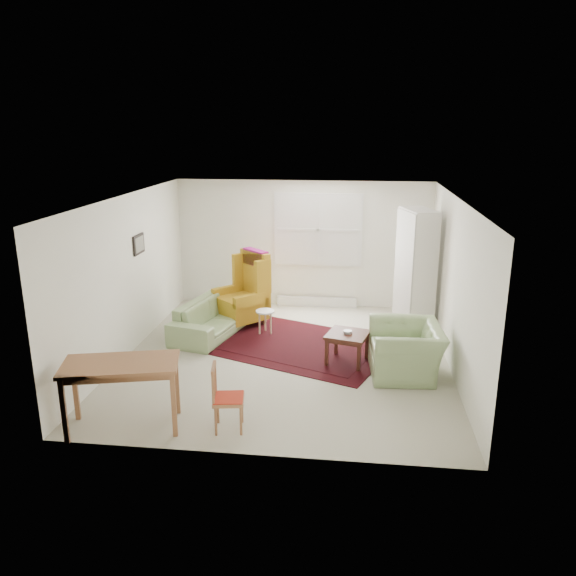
# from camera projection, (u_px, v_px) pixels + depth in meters

# --- Properties ---
(room) EXTENTS (5.04, 5.54, 2.51)m
(room) POSITION_uv_depth(u_px,v_px,m) (289.00, 277.00, 8.69)
(room) COLOR #BBB7A0
(room) RESTS_ON ground
(rug) EXTENTS (3.75, 3.11, 0.03)m
(rug) POSITION_uv_depth(u_px,v_px,m) (290.00, 343.00, 9.38)
(rug) COLOR black
(rug) RESTS_ON ground
(sofa) EXTENTS (1.27, 2.17, 0.82)m
(sofa) POSITION_uv_depth(u_px,v_px,m) (216.00, 309.00, 9.83)
(sofa) COLOR #8FA970
(sofa) RESTS_ON ground
(armchair) EXTENTS (1.06, 1.20, 0.89)m
(armchair) POSITION_uv_depth(u_px,v_px,m) (406.00, 345.00, 8.15)
(armchair) COLOR #8FA970
(armchair) RESTS_ON ground
(wingback_chair) EXTENTS (1.13, 1.13, 1.35)m
(wingback_chair) POSITION_uv_depth(u_px,v_px,m) (240.00, 289.00, 10.13)
(wingback_chair) COLOR gold
(wingback_chair) RESTS_ON ground
(coffee_table) EXTENTS (0.73, 0.73, 0.49)m
(coffee_table) POSITION_uv_depth(u_px,v_px,m) (347.00, 348.00, 8.57)
(coffee_table) COLOR #471F16
(coffee_table) RESTS_ON ground
(stool) EXTENTS (0.42, 0.42, 0.43)m
(stool) POSITION_uv_depth(u_px,v_px,m) (265.00, 322.00, 9.78)
(stool) COLOR white
(stool) RESTS_ON ground
(cabinet) EXTENTS (0.68, 0.95, 2.15)m
(cabinet) POSITION_uv_depth(u_px,v_px,m) (416.00, 270.00, 9.82)
(cabinet) COLOR silver
(cabinet) RESTS_ON ground
(desk) EXTENTS (1.46, 0.98, 0.85)m
(desk) POSITION_uv_depth(u_px,v_px,m) (123.00, 395.00, 6.68)
(desk) COLOR #9B653E
(desk) RESTS_ON ground
(desk_chair) EXTENTS (0.41, 0.41, 0.83)m
(desk_chair) POSITION_uv_depth(u_px,v_px,m) (229.00, 398.00, 6.64)
(desk_chair) COLOR #9B653E
(desk_chair) RESTS_ON ground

